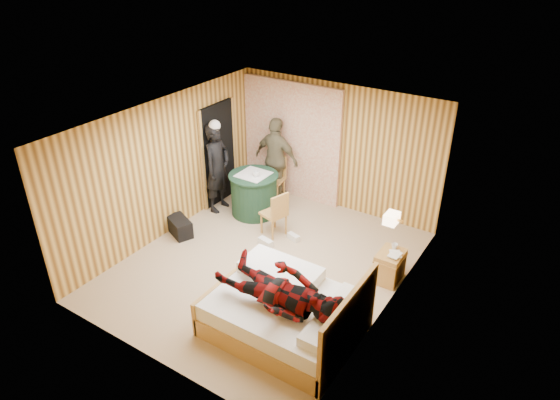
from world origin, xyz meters
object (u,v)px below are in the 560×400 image
Objects in this scene: chair_far at (275,174)px; woman_standing at (217,168)px; round_table at (254,194)px; man_on_bed at (279,284)px; chair_near at (276,211)px; wall_lamp at (392,218)px; man_at_table at (276,159)px; bed at (287,312)px; nightstand at (389,266)px; duffel_bag at (180,227)px.

chair_far is 0.52× the size of woman_standing.
chair_far reaches higher than round_table.
chair_near is at bearing 124.18° from man_on_bed.
woman_standing reaches higher than chair_far.
wall_lamp is 3.54m from man_at_table.
chair_far is (-2.30, 3.17, 0.23)m from bed.
wall_lamp is at bearing -81.94° from nightstand.
woman_standing is (-0.69, -0.23, 0.46)m from round_table.
woman_standing is at bearing 58.60° from man_at_table.
duffel_bag is at bearing 176.37° from woman_standing.
wall_lamp is at bearing 66.42° from man_on_bed.
duffel_bag is 1.37m from woman_standing.
man_on_bed reaches higher than chair_far.
chair_far is at bearing 90.98° from round_table.
nightstand is 3.82m from duffel_bag.
wall_lamp reaches higher than nightstand.
woman_standing is at bearing 143.60° from bed.
wall_lamp is at bearing -15.93° from round_table.
duffel_bag is 0.31× the size of woman_standing.
round_table is 0.55× the size of man_at_table.
man_at_table is (0.01, 0.05, 0.32)m from chair_far.
chair_far is (-3.10, 1.63, -0.76)m from wall_lamp.
wall_lamp is 2.44m from chair_near.
man_on_bed is at bearing -113.58° from wall_lamp.
chair_far is 2.27m from duffel_bag.
round_table is 0.54× the size of man_on_bed.
duffel_bag is at bearing -41.60° from chair_near.
man_at_table is at bearing -130.11° from chair_near.
man_at_table is at bearing 151.43° from wall_lamp.
man_on_bed reaches higher than chair_near.
wall_lamp is at bearing 96.09° from chair_near.
man_on_bed is at bearing 1.02° from duffel_bag.
nightstand is 0.94× the size of duffel_bag.
man_at_table is (-3.08, 1.68, -0.44)m from wall_lamp.
chair_near is at bearing 125.59° from man_at_table.
chair_far is 0.33m from man_at_table.
man_at_table is (0.69, 2.18, 0.70)m from duffel_bag.
man_on_bed is at bearing 126.25° from man_at_table.
duffel_bag is (-3.73, -0.81, -0.11)m from nightstand.
wall_lamp is 3.32m from round_table.
chair_near is (0.83, -1.20, -0.03)m from chair_far.
chair_far is at bearing 96.29° from duffel_bag.
nightstand is at bearing -32.34° from chair_far.
man_at_table is at bearing 123.80° from man_on_bed.
nightstand is (0.75, 1.85, -0.05)m from bed.
wall_lamp is at bearing 31.52° from duffel_bag.
chair_near is 0.50× the size of man_at_table.
wall_lamp is 0.49× the size of nightstand.
chair_far is (-3.05, 1.32, 0.28)m from nightstand.
bed is 1.15× the size of man_at_table.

